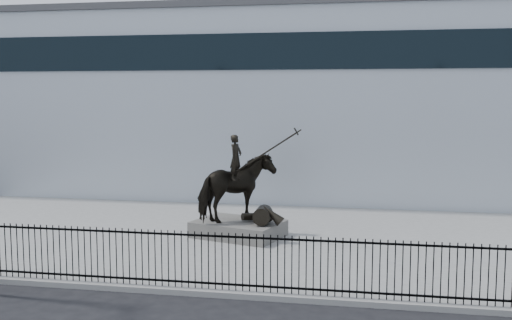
# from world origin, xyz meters

# --- Properties ---
(ground) EXTENTS (120.00, 120.00, 0.00)m
(ground) POSITION_xyz_m (0.00, 0.00, 0.00)
(ground) COLOR black
(ground) RESTS_ON ground
(plaza) EXTENTS (30.00, 12.00, 0.15)m
(plaza) POSITION_xyz_m (0.00, 7.00, 0.07)
(plaza) COLOR gray
(plaza) RESTS_ON ground
(building) EXTENTS (44.00, 14.00, 9.00)m
(building) POSITION_xyz_m (0.00, 20.00, 4.50)
(building) COLOR #B0B7BF
(building) RESTS_ON ground
(picket_fence) EXTENTS (22.10, 0.10, 1.50)m
(picket_fence) POSITION_xyz_m (0.00, 1.25, 0.90)
(picket_fence) COLOR black
(picket_fence) RESTS_ON plaza
(statue_plinth) EXTENTS (3.41, 2.80, 0.55)m
(statue_plinth) POSITION_xyz_m (-1.72, 6.93, 0.43)
(statue_plinth) COLOR #52504B
(statue_plinth) RESTS_ON plaza
(equestrian_statue) EXTENTS (3.63, 2.81, 3.20)m
(equestrian_statue) POSITION_xyz_m (-1.67, 6.91, 1.86)
(equestrian_statue) COLOR black
(equestrian_statue) RESTS_ON statue_plinth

